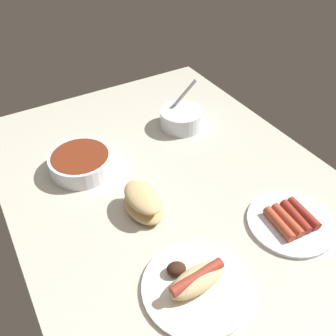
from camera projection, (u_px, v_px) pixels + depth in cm
name	position (u px, v px, depth cm)	size (l,w,h in cm)	color
ground_plane	(171.00, 184.00, 106.24)	(120.00, 90.00, 3.00)	beige
bowl_coleslaw	(181.00, 118.00, 123.85)	(14.62, 14.62, 15.77)	silver
bowl_chili	(81.00, 162.00, 106.67)	(18.64, 18.64, 5.55)	white
bread_stack	(143.00, 202.00, 93.56)	(14.52, 10.22, 7.20)	tan
plate_sausages	(290.00, 221.00, 92.06)	(21.93, 21.93, 3.41)	white
plate_hotdog_assembled	(196.00, 283.00, 77.99)	(24.04, 24.04, 5.61)	white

